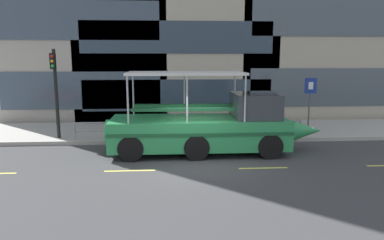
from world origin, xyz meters
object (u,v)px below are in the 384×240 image
(parking_sign, at_px, (310,96))
(pedestrian_near_bow, at_px, (253,113))
(traffic_light_pole, at_px, (55,85))
(duck_tour_boat, at_px, (211,127))

(parking_sign, distance_m, pedestrian_near_bow, 2.92)
(traffic_light_pole, distance_m, pedestrian_near_bow, 9.77)
(duck_tour_boat, bearing_deg, pedestrian_near_bow, 52.41)
(traffic_light_pole, bearing_deg, parking_sign, 1.86)
(duck_tour_boat, bearing_deg, parking_sign, 27.78)
(traffic_light_pole, xyz_separation_m, duck_tour_boat, (7.00, -2.40, -1.61))
(traffic_light_pole, xyz_separation_m, pedestrian_near_bow, (9.60, 0.97, -1.54))
(traffic_light_pole, relative_size, pedestrian_near_bow, 2.57)
(parking_sign, xyz_separation_m, duck_tour_boat, (-5.31, -2.80, -0.97))
(traffic_light_pole, height_order, pedestrian_near_bow, traffic_light_pole)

